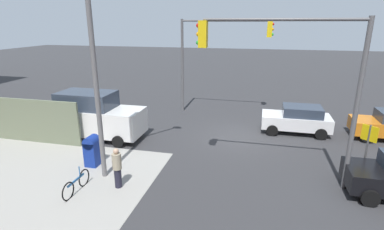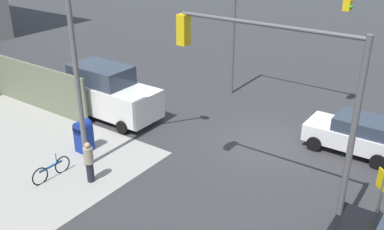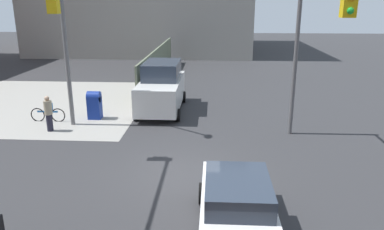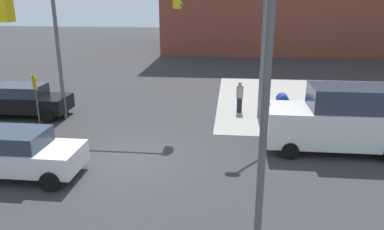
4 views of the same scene
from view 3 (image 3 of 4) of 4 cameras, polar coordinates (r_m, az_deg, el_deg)
name	(u,v)px [view 3 (image 3 of 4)]	position (r m, az deg, el deg)	size (l,w,h in m)	color
ground_plane	(183,175)	(13.13, -1.38, -9.11)	(120.00, 120.00, 0.00)	#333335
sidewalk_corner	(43,103)	(23.74, -21.71, 1.71)	(12.00, 12.00, 0.01)	#9E9B93
construction_fence	(158,64)	(28.66, -5.19, 7.76)	(16.47, 0.12, 2.40)	slate
traffic_signal_nw_corner	(4,45)	(11.11, -26.73, 9.50)	(6.10, 0.36, 6.50)	#59595B
traffic_signal_se_corner	(312,33)	(14.33, 17.86, 11.80)	(6.19, 0.36, 6.50)	#59595B
street_lamp_corner	(68,26)	(17.98, -18.32, 12.75)	(1.75, 2.25, 8.00)	slate
mailbox_blue	(94,104)	(19.57, -14.65, 1.61)	(0.56, 0.64, 1.43)	navy
sedan_white	(236,203)	(9.85, 6.80, -13.21)	(3.88, 2.02, 1.62)	white
van_white_delivery	(162,87)	(20.41, -4.65, 4.23)	(5.40, 2.32, 2.62)	white
pedestrian_crossing	(49,113)	(18.29, -21.02, 0.27)	(0.36, 0.36, 1.66)	#9E937A
bicycle_leaning_on_fence	(48,115)	(19.93, -21.09, 0.03)	(0.05, 1.75, 0.97)	black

